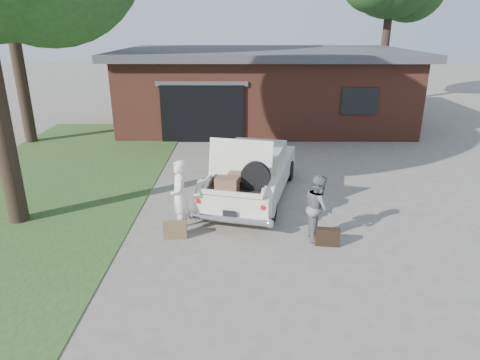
{
  "coord_description": "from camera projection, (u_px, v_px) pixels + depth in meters",
  "views": [
    {
      "loc": [
        0.07,
        -8.34,
        4.38
      ],
      "look_at": [
        0.0,
        0.6,
        1.1
      ],
      "focal_mm": 32.0,
      "sensor_mm": 36.0,
      "label": 1
    }
  ],
  "objects": [
    {
      "name": "woman_right",
      "position": [
        318.0,
        207.0,
        9.05
      ],
      "size": [
        0.56,
        0.71,
        1.44
      ],
      "primitive_type": "imported",
      "rotation": [
        0.0,
        0.0,
        1.59
      ],
      "color": "slate",
      "rests_on": "ground"
    },
    {
      "name": "grass_strip",
      "position": [
        48.0,
        186.0,
        12.19
      ],
      "size": [
        6.0,
        16.0,
        0.02
      ],
      "primitive_type": "cube",
      "color": "#2D4C1E",
      "rests_on": "ground"
    },
    {
      "name": "suitcase_left",
      "position": [
        175.0,
        230.0,
        9.22
      ],
      "size": [
        0.51,
        0.2,
        0.39
      ],
      "primitive_type": "cube",
      "rotation": [
        0.0,
        0.0,
        0.09
      ],
      "color": "brown",
      "rests_on": "ground"
    },
    {
      "name": "ground",
      "position": [
        240.0,
        237.0,
        9.34
      ],
      "size": [
        90.0,
        90.0,
        0.0
      ],
      "primitive_type": "plane",
      "color": "gray",
      "rests_on": "ground"
    },
    {
      "name": "woman_left",
      "position": [
        180.0,
        196.0,
        9.36
      ],
      "size": [
        0.52,
        0.67,
        1.64
      ],
      "primitive_type": "imported",
      "rotation": [
        0.0,
        0.0,
        -1.34
      ],
      "color": "white",
      "rests_on": "ground"
    },
    {
      "name": "sedan",
      "position": [
        252.0,
        173.0,
        11.27
      ],
      "size": [
        2.79,
        4.87,
        1.89
      ],
      "rotation": [
        0.0,
        0.0,
        -0.24
      ],
      "color": "white",
      "rests_on": "ground"
    },
    {
      "name": "house",
      "position": [
        263.0,
        86.0,
        19.53
      ],
      "size": [
        12.8,
        7.8,
        3.3
      ],
      "color": "brown",
      "rests_on": "ground"
    },
    {
      "name": "suitcase_right",
      "position": [
        328.0,
        237.0,
        8.92
      ],
      "size": [
        0.52,
        0.22,
        0.39
      ],
      "primitive_type": "cube",
      "rotation": [
        0.0,
        0.0,
        -0.12
      ],
      "color": "black",
      "rests_on": "ground"
    }
  ]
}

